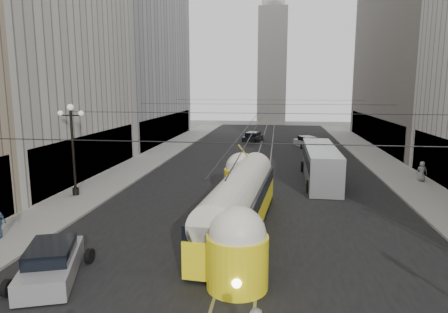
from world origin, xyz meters
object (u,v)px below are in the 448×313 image
(streetcar, at_px, (240,202))
(city_bus, at_px, (320,163))
(pedestrian_sidewalk_right, at_px, (422,171))
(sedan_silver, at_px, (52,263))

(streetcar, relative_size, city_bus, 1.33)
(pedestrian_sidewalk_right, bearing_deg, streetcar, 57.61)
(city_bus, bearing_deg, sedan_silver, -123.55)
(streetcar, height_order, sedan_silver, streetcar)
(streetcar, xyz_separation_m, city_bus, (5.45, 12.28, -0.04))
(streetcar, relative_size, pedestrian_sidewalk_right, 9.25)
(pedestrian_sidewalk_right, bearing_deg, city_bus, 17.89)
(sedan_silver, relative_size, pedestrian_sidewalk_right, 3.02)
(sedan_silver, bearing_deg, streetcar, 42.89)
(streetcar, relative_size, sedan_silver, 3.06)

